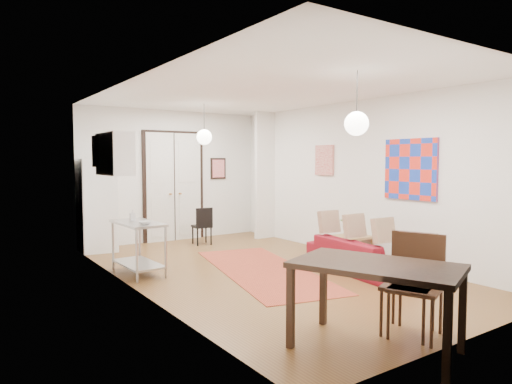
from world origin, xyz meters
TOP-DOWN VIEW (x-y plane):
  - floor at (0.00, 0.00)m, footprint 7.00×7.00m
  - ceiling at (0.00, 0.00)m, footprint 4.20×7.00m
  - wall_back at (0.00, 3.50)m, footprint 4.20×0.02m
  - wall_front at (0.00, -3.50)m, footprint 4.20×0.02m
  - wall_left at (-2.10, 0.00)m, footprint 0.02×7.00m
  - wall_right at (2.10, 0.00)m, footprint 0.02×7.00m
  - double_doors at (0.00, 3.46)m, footprint 1.44×0.06m
  - stub_partition at (1.85, 2.55)m, footprint 0.50×0.10m
  - wall_cabinet at (-1.92, 1.50)m, footprint 0.35×1.00m
  - painting_popart at (2.08, -1.25)m, footprint 0.05×1.00m
  - painting_abstract at (2.08, 0.80)m, footprint 0.05×0.50m
  - poster_back at (1.15, 3.47)m, footprint 0.40×0.03m
  - print_left at (-2.07, 2.00)m, footprint 0.03×0.44m
  - pendant_back at (0.00, 2.00)m, footprint 0.30×0.30m
  - pendant_front at (0.00, -2.00)m, footprint 0.30×0.30m
  - kilim_rug at (0.01, 0.01)m, footprint 2.11×3.74m
  - sofa at (1.21, -0.94)m, footprint 1.92×0.90m
  - coffee_table at (1.68, -0.23)m, footprint 0.99×0.57m
  - potted_plant at (1.75, -0.23)m, footprint 0.39×0.34m
  - kitchen_counter at (-1.75, 0.94)m, footprint 0.58×1.10m
  - bowl at (-1.75, 0.64)m, footprint 0.20×0.20m
  - soap_bottle at (-1.75, 1.19)m, footprint 0.08×0.08m
  - fridge at (-1.75, 3.15)m, footprint 0.73×0.73m
  - dining_table at (-0.93, -3.15)m, footprint 1.38×1.73m
  - dining_chair_near at (-0.33, -2.95)m, footprint 0.64×0.77m
  - dining_chair_far at (-0.33, -3.04)m, footprint 0.64×0.77m
  - black_side_chair at (0.27, 2.72)m, footprint 0.41×0.41m

SIDE VIEW (x-z plane):
  - floor at x=0.00m, z-range 0.00..0.00m
  - kilim_rug at x=0.01m, z-range 0.00..0.01m
  - sofa at x=1.21m, z-range 0.00..0.54m
  - coffee_table at x=1.68m, z-range 0.16..0.60m
  - black_side_chair at x=0.27m, z-range 0.06..0.86m
  - kitchen_counter at x=-1.75m, z-range 0.11..0.93m
  - dining_chair_near at x=-0.33m, z-range 0.08..1.12m
  - dining_chair_far at x=-0.33m, z-range 0.08..1.12m
  - potted_plant at x=1.75m, z-range 0.44..0.86m
  - dining_table at x=-0.93m, z-range 0.33..1.16m
  - bowl at x=-1.75m, z-range 0.83..0.87m
  - soap_bottle at x=-1.75m, z-range 0.83..1.00m
  - fridge at x=-1.75m, z-range 0.00..1.83m
  - double_doors at x=0.00m, z-range -0.05..2.45m
  - wall_back at x=0.00m, z-range 0.00..2.90m
  - wall_front at x=0.00m, z-range 0.00..2.90m
  - wall_left at x=-2.10m, z-range 0.00..2.90m
  - wall_right at x=2.10m, z-range 0.00..2.90m
  - stub_partition at x=1.85m, z-range 0.00..2.90m
  - poster_back at x=1.15m, z-range 1.35..1.85m
  - painting_popart at x=2.08m, z-range 1.15..2.15m
  - painting_abstract at x=2.08m, z-range 1.50..2.10m
  - wall_cabinet at x=-1.92m, z-range 1.55..2.25m
  - print_left at x=-2.07m, z-range 1.68..2.22m
  - pendant_back at x=0.00m, z-range 1.85..2.65m
  - pendant_front at x=0.00m, z-range 1.85..2.65m
  - ceiling at x=0.00m, z-range 2.89..2.91m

